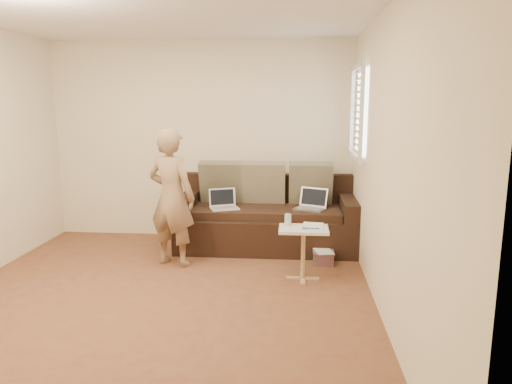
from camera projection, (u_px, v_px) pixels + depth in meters
floor at (157, 303)px, 4.32m from camera, size 4.50×4.50×0.00m
ceiling at (144, 3)px, 3.83m from camera, size 4.50×4.50×0.00m
wall_back at (202, 141)px, 6.28m from camera, size 4.00×0.00×4.00m
wall_right at (386, 164)px, 3.91m from camera, size 0.00×4.50×4.50m
window_blinds at (358, 112)px, 5.31m from camera, size 0.12×0.88×1.08m
sofa at (266, 214)px, 5.91m from camera, size 2.20×0.95×0.85m
pillow_left at (221, 182)px, 6.09m from camera, size 0.55×0.29×0.57m
pillow_mid at (264, 183)px, 6.04m from camera, size 0.55×0.27×0.57m
pillow_right at (311, 184)px, 5.99m from camera, size 0.55×0.28×0.57m
laptop_silver at (310, 209)px, 5.75m from camera, size 0.43×0.38×0.24m
laptop_white at (224, 209)px, 5.78m from camera, size 0.40×0.35×0.24m
person at (172, 197)px, 5.21m from camera, size 0.65×0.54×1.54m
side_table at (303, 254)px, 4.84m from camera, size 0.50×0.35×0.55m
drinking_glass at (288, 220)px, 4.87m from camera, size 0.07×0.07×0.12m
scissors at (311, 228)px, 4.74m from camera, size 0.20×0.13×0.02m
paper_on_table at (312, 226)px, 4.86m from camera, size 0.25×0.33×0.00m
striped_box at (323, 257)px, 5.35m from camera, size 0.24×0.24×0.15m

